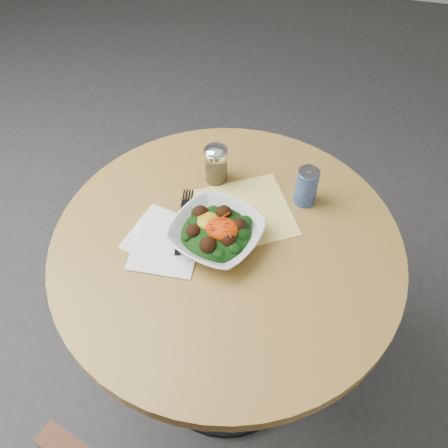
# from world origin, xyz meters

# --- Properties ---
(ground) EXTENTS (6.00, 6.00, 0.00)m
(ground) POSITION_xyz_m (0.00, 0.00, 0.00)
(ground) COLOR #2F2F31
(ground) RESTS_ON ground
(table) EXTENTS (0.90, 0.90, 0.75)m
(table) POSITION_xyz_m (0.00, 0.00, 0.55)
(table) COLOR black
(table) RESTS_ON ground
(cloth_napkin) EXTENTS (0.33, 0.32, 0.00)m
(cloth_napkin) POSITION_xyz_m (0.02, 0.11, 0.75)
(cloth_napkin) COLOR yellow
(cloth_napkin) RESTS_ON table
(paper_napkins) EXTENTS (0.20, 0.22, 0.00)m
(paper_napkins) POSITION_xyz_m (-0.16, -0.03, 0.75)
(paper_napkins) COLOR white
(paper_napkins) RESTS_ON table
(salad_bowl) EXTENTS (0.28, 0.28, 0.08)m
(salad_bowl) POSITION_xyz_m (-0.03, 0.00, 0.78)
(salad_bowl) COLOR white
(salad_bowl) RESTS_ON table
(fork) EXTENTS (0.06, 0.22, 0.00)m
(fork) POSITION_xyz_m (-0.13, 0.05, 0.76)
(fork) COLOR black
(fork) RESTS_ON table
(spice_shaker) EXTENTS (0.07, 0.07, 0.12)m
(spice_shaker) POSITION_xyz_m (-0.08, 0.22, 0.81)
(spice_shaker) COLOR silver
(spice_shaker) RESTS_ON table
(beverage_can) EXTENTS (0.06, 0.06, 0.11)m
(beverage_can) POSITION_xyz_m (0.17, 0.19, 0.81)
(beverage_can) COLOR navy
(beverage_can) RESTS_ON table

